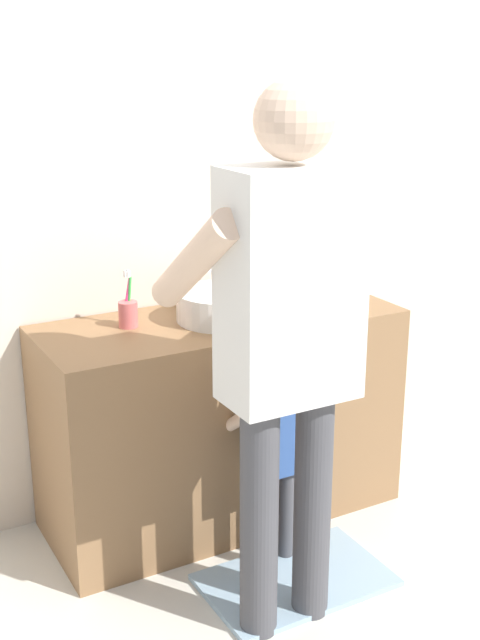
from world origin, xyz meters
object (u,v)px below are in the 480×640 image
object	(u,v)px
soap_bottle	(288,291)
child_toddler	(275,442)
toothbrush_cup	(128,312)
adult_parent	(287,320)

from	to	relation	value
soap_bottle	child_toddler	xyz separation A→B (m)	(-0.30, -0.40, -0.41)
toothbrush_cup	adult_parent	size ratio (longest dim) A/B	0.12
soap_bottle	child_toddler	distance (m)	0.64
toothbrush_cup	child_toddler	world-z (taller)	toothbrush_cup
child_toddler	adult_parent	xyz separation A→B (m)	(-0.14, -0.28, 0.54)
child_toddler	soap_bottle	bearing A→B (deg)	53.52
toothbrush_cup	child_toddler	bearing A→B (deg)	-54.37
toothbrush_cup	child_toddler	size ratio (longest dim) A/B	0.26
adult_parent	child_toddler	bearing A→B (deg)	63.58
adult_parent	toothbrush_cup	bearing A→B (deg)	105.02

